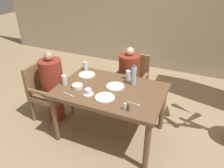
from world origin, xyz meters
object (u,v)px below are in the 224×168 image
plate_dessert_center (115,86)px  glass_tall_far (128,75)px  diner_in_far_chair (129,79)px  plate_main_right (105,97)px  chair_far_side (131,79)px  bowl_small (77,86)px  diner_in_left_chair (53,86)px  teacup_with_saucer (88,92)px  plate_main_left (87,75)px  water_bottle (134,76)px  glass_tall_mid (86,66)px  glass_tall_near (64,80)px  chair_left_side (46,89)px

plate_dessert_center → glass_tall_far: size_ratio=1.81×
diner_in_far_chair → plate_dessert_center: (0.03, -0.62, 0.19)m
diner_in_far_chair → plate_main_right: diner_in_far_chair is taller
chair_far_side → bowl_small: chair_far_side is taller
diner_in_left_chair → glass_tall_far: (1.03, 0.34, 0.24)m
diner_in_far_chair → diner_in_left_chair: bearing=-142.7°
plate_main_right → teacup_with_saucer: teacup_with_saucer is taller
chair_far_side → plate_main_left: size_ratio=3.68×
water_bottle → chair_far_side: bearing=110.5°
bowl_small → glass_tall_mid: 0.53m
diner_in_left_chair → glass_tall_far: diner_in_left_chair is taller
diner_in_left_chair → bowl_small: size_ratio=8.01×
bowl_small → glass_tall_near: (-0.20, 0.01, 0.04)m
plate_main_right → chair_left_side: bearing=168.7°
diner_in_left_chair → bowl_small: 0.57m
plate_dessert_center → glass_tall_far: (0.08, 0.26, 0.06)m
plate_dessert_center → glass_tall_mid: size_ratio=1.81×
glass_tall_mid → chair_far_side: bearing=39.4°
plate_main_left → glass_tall_far: glass_tall_far is taller
chair_left_side → water_bottle: size_ratio=3.18×
glass_tall_mid → water_bottle: bearing=-9.5°
chair_far_side → teacup_with_saucer: chair_far_side is taller
chair_far_side → water_bottle: size_ratio=3.18×
chair_left_side → plate_main_right: 1.13m
diner_in_left_chair → glass_tall_mid: bearing=46.3°
water_bottle → glass_tall_near: bearing=-156.2°
chair_far_side → glass_tall_near: chair_far_side is taller
diner_in_left_chair → plate_dessert_center: 0.97m
plate_main_right → water_bottle: (0.20, 0.45, 0.12)m
plate_main_left → glass_tall_far: 0.60m
chair_left_side → glass_tall_mid: 0.69m
water_bottle → plate_main_right: bearing=-114.4°
water_bottle → glass_tall_far: bearing=136.9°
diner_in_left_chair → glass_tall_near: (0.32, -0.13, 0.24)m
chair_left_side → plate_main_right: bearing=-11.3°
teacup_with_saucer → glass_tall_far: bearing=61.1°
diner_in_far_chair → plate_main_left: diner_in_far_chair is taller
diner_in_left_chair → teacup_with_saucer: 0.78m
plate_main_right → diner_in_far_chair: bearing=91.4°
glass_tall_near → glass_tall_far: same height
diner_in_left_chair → plate_dessert_center: bearing=4.7°
chair_far_side → plate_main_left: chair_far_side is taller
chair_left_side → glass_tall_far: chair_left_side is taller
plate_main_right → plate_dessert_center: bearing=88.3°
plate_main_left → teacup_with_saucer: 0.52m
plate_main_left → water_bottle: water_bottle is taller
glass_tall_mid → glass_tall_near: bearing=-93.5°
chair_left_side → diner_in_far_chair: 1.27m
chair_left_side → bowl_small: size_ratio=6.33×
diner_in_far_chair → glass_tall_mid: 0.71m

